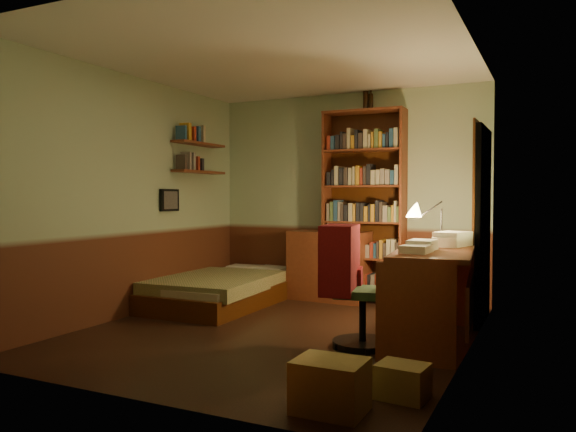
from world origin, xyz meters
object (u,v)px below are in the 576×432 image
at_px(desk, 435,296).
at_px(desk_lamp, 441,214).
at_px(mini_stereo, 340,225).
at_px(bookshelf, 364,206).
at_px(dresser, 329,266).
at_px(office_chair, 363,283).
at_px(cardboard_box_a, 330,386).
at_px(bed, 225,279).
at_px(cardboard_box_b, 403,381).

height_order(desk, desk_lamp, desk_lamp).
bearing_deg(mini_stereo, bookshelf, -19.79).
distance_m(dresser, bookshelf, 0.86).
relative_size(desk, office_chair, 1.39).
relative_size(mini_stereo, cardboard_box_a, 0.69).
distance_m(mini_stereo, office_chair, 2.31).
xyz_separation_m(dresser, bookshelf, (0.42, 0.08, 0.74)).
height_order(bed, desk_lamp, desk_lamp).
relative_size(bookshelf, desk_lamp, 4.00).
distance_m(desk, office_chair, 0.69).
distance_m(dresser, office_chair, 2.21).
bearing_deg(office_chair, bookshelf, 97.92).
relative_size(desk, desk_lamp, 2.62).
height_order(bookshelf, office_chair, bookshelf).
bearing_deg(bookshelf, mini_stereo, 171.79).
bearing_deg(desk, desk_lamp, 89.71).
bearing_deg(bed, desk, -15.65).
xyz_separation_m(desk, office_chair, (-0.53, -0.42, 0.14)).
bearing_deg(dresser, cardboard_box_a, -65.49).
xyz_separation_m(bookshelf, desk_lamp, (1.11, -0.97, -0.05)).
distance_m(bookshelf, cardboard_box_b, 3.50).
distance_m(bed, office_chair, 2.40).
height_order(desk, office_chair, office_chair).
relative_size(bed, desk, 1.34).
bearing_deg(cardboard_box_b, office_chair, 120.04).
bearing_deg(desk, mini_stereo, 126.56).
bearing_deg(desk_lamp, office_chair, -136.74).
xyz_separation_m(bookshelf, desk, (1.17, -1.60, -0.76)).
bearing_deg(desk, office_chair, -147.40).
relative_size(desk, cardboard_box_a, 3.67).
bearing_deg(mini_stereo, cardboard_box_b, -75.85).
distance_m(bed, mini_stereo, 1.59).
xyz_separation_m(office_chair, cardboard_box_b, (0.62, -1.07, -0.45)).
height_order(dresser, desk, dresser).
bearing_deg(desk_lamp, cardboard_box_b, -108.66).
bearing_deg(cardboard_box_a, dresser, 111.53).
relative_size(bed, mini_stereo, 7.11).
height_order(office_chair, cardboard_box_a, office_chair).
bearing_deg(mini_stereo, bed, -153.66).
relative_size(bookshelf, cardboard_box_b, 7.54).
xyz_separation_m(bed, dresser, (1.04, 0.79, 0.12)).
xyz_separation_m(dresser, cardboard_box_a, (1.35, -3.41, -0.27)).
relative_size(mini_stereo, bookshelf, 0.12).
height_order(desk_lamp, cardboard_box_b, desk_lamp).
height_order(mini_stereo, cardboard_box_a, mini_stereo).
bearing_deg(office_chair, cardboard_box_b, -69.78).
bearing_deg(cardboard_box_a, desk, 82.53).
distance_m(mini_stereo, desk_lamp, 1.77).
relative_size(bed, office_chair, 1.85).
bearing_deg(dresser, bookshelf, 14.41).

